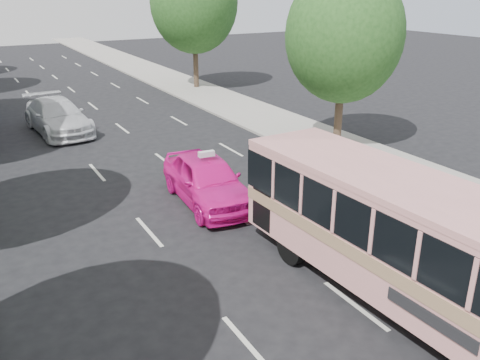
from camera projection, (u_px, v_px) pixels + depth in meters
ground at (273, 277)px, 13.08m from camera, size 120.00×120.00×0.00m
sidewalk_right at (215, 98)px, 33.20m from camera, size 4.00×90.00×0.12m
tree_right_near at (347, 30)px, 21.68m from camera, size 5.10×5.10×7.95m
pink_bus at (408, 232)px, 11.34m from camera, size 2.81×9.57×3.02m
pink_taxi at (207, 180)px, 17.26m from camera, size 2.35×5.03×1.67m
white_pickup at (58, 116)px, 25.54m from camera, size 2.80×5.89×1.66m
taxi_roof_sign at (206, 154)px, 16.92m from camera, size 0.56×0.22×0.18m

